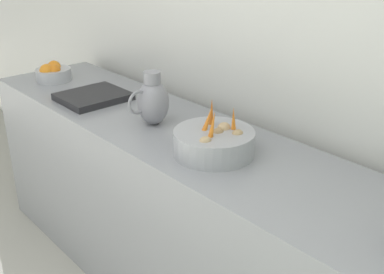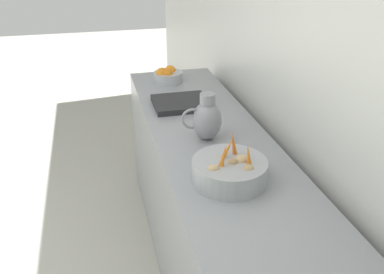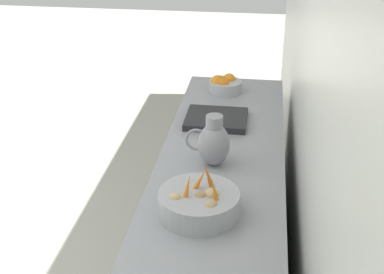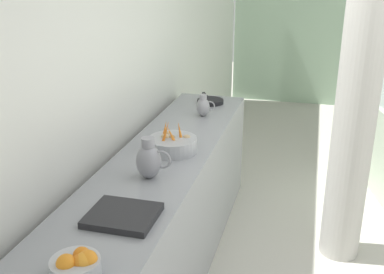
{
  "view_description": "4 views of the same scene",
  "coord_description": "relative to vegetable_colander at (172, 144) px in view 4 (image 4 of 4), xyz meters",
  "views": [
    {
      "loc": [
        -0.25,
        1.19,
        1.78
      ],
      "look_at": [
        -1.36,
        -0.06,
        1.05
      ],
      "focal_mm": 44.42,
      "sensor_mm": 36.0,
      "label": 1
    },
    {
      "loc": [
        -0.95,
        1.43,
        1.94
      ],
      "look_at": [
        -1.36,
        -0.25,
        1.07
      ],
      "focal_mm": 39.27,
      "sensor_mm": 36.0,
      "label": 2
    },
    {
      "loc": [
        -1.71,
        1.75,
        2.18
      ],
      "look_at": [
        -1.42,
        -0.33,
        1.15
      ],
      "focal_mm": 49.96,
      "sensor_mm": 36.0,
      "label": 3
    },
    {
      "loc": [
        -0.6,
        -2.86,
        2.14
      ],
      "look_at": [
        -1.35,
        -0.05,
        1.05
      ],
      "focal_mm": 43.65,
      "sensor_mm": 36.0,
      "label": 4
    }
  ],
  "objects": [
    {
      "name": "skillet_on_counter",
      "position": [
        -0.01,
        1.21,
        -0.03
      ],
      "size": [
        0.26,
        0.37,
        0.03
      ],
      "color": "black",
      "rests_on": "prep_counter"
    },
    {
      "name": "vegetable_colander",
      "position": [
        0.0,
        0.0,
        0.0
      ],
      "size": [
        0.33,
        0.33,
        0.23
      ],
      "color": "#9EA0A5",
      "rests_on": "prep_counter"
    },
    {
      "name": "prep_counter",
      "position": [
        -0.05,
        -0.09,
        -0.52
      ],
      "size": [
        0.61,
        3.11,
        0.94
      ],
      "primitive_type": "cube",
      "color": "gray",
      "rests_on": "ground_plane"
    },
    {
      "name": "orange_bowl",
      "position": [
        0.02,
        -1.38,
        -0.0
      ],
      "size": [
        0.21,
        0.21,
        0.11
      ],
      "color": "#ADAFB5",
      "rests_on": "prep_counter"
    },
    {
      "name": "metal_pitcher_tall",
      "position": [
        -0.01,
        -0.42,
        0.06
      ],
      "size": [
        0.21,
        0.15,
        0.25
      ],
      "color": "gray",
      "rests_on": "prep_counter"
    },
    {
      "name": "counter_sink_basin",
      "position": [
        0.02,
        -0.91,
        -0.03
      ],
      "size": [
        0.34,
        0.3,
        0.04
      ],
      "primitive_type": "cube",
      "color": "#232326",
      "rests_on": "prep_counter"
    },
    {
      "name": "metal_pitcher_short",
      "position": [
        0.02,
        0.82,
        0.03
      ],
      "size": [
        0.16,
        0.11,
        0.19
      ],
      "color": "#939399",
      "rests_on": "prep_counter"
    },
    {
      "name": "support_column",
      "position": [
        1.19,
        0.53,
        0.51
      ],
      "size": [
        0.3,
        0.3,
        3.0
      ],
      "primitive_type": "cylinder",
      "color": "#B2AFA8",
      "rests_on": "ground_plane"
    },
    {
      "name": "tile_wall_left",
      "position": [
        -0.46,
        0.41,
        0.51
      ],
      "size": [
        0.1,
        8.38,
        3.0
      ],
      "primitive_type": "cube",
      "color": "silver",
      "rests_on": "ground_plane"
    }
  ]
}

